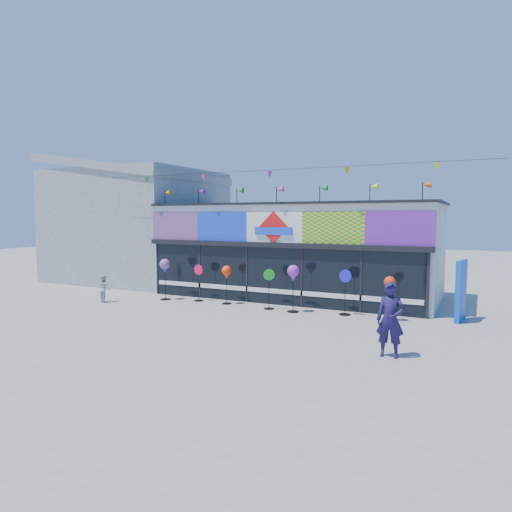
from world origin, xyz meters
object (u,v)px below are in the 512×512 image
Objects in this scene: spinner_4 at (293,274)px; spinner_6 at (390,285)px; spinner_5 at (345,291)px; spinner_1 at (199,282)px; adult_man at (390,320)px; spinner_0 at (165,267)px; blue_sign at (461,291)px; child at (104,288)px; spinner_2 at (227,273)px; spinner_3 at (269,288)px.

spinner_6 is (3.45, 0.08, -0.18)m from spinner_4.
spinner_1 is at bearing -179.73° from spinner_5.
spinner_5 is (1.85, 0.36, -0.53)m from spinner_4.
spinner_5 reaches higher than spinner_1.
spinner_6 is 0.80× the size of adult_man.
adult_man is at bearing -21.51° from spinner_0.
blue_sign reaches higher than spinner_4.
blue_sign is at bearing -148.41° from child.
spinner_4 reaches higher than spinner_6.
spinner_2 is 5.15m from child.
spinner_2 is 1.37× the size of child.
spinner_4 is at bearing -5.85° from spinner_3.
spinner_5 is 0.87× the size of adult_man.
spinner_0 is 1.06× the size of spinner_5.
child is at bearing -168.42° from spinner_4.
blue_sign reaches higher than spinner_2.
spinner_0 is 1.00× the size of spinner_4.
spinner_5 is 1.65m from spinner_6.
child is (-11.18, -1.67, -0.65)m from spinner_6.
spinner_3 is 1.35× the size of child.
spinner_4 is (5.81, 0.04, 0.01)m from spinner_0.
spinner_2 is at bearing -164.70° from blue_sign.
adult_man is at bearing -79.63° from spinner_6.
spinner_2 is 2.02m from spinner_3.
spinner_6 is at bearing -0.27° from spinner_3.
spinner_0 is at bearing -179.22° from spinner_6.
adult_man is at bearing -43.54° from spinner_4.
spinner_1 is at bearing 175.70° from spinner_4.
adult_man is (2.34, -4.34, 0.08)m from spinner_5.
spinner_2 reaches higher than spinner_6.
spinner_2 is 0.95× the size of spinner_5.
spinner_2 is (1.37, -0.04, 0.43)m from spinner_1.
blue_sign is 1.19× the size of spinner_0.
blue_sign reaches higher than spinner_3.
spinner_1 is (1.45, 0.37, -0.58)m from spinner_0.
spinner_3 is (3.33, -0.22, 0.00)m from spinner_1.
child is at bearing -158.45° from spinner_2.
spinner_1 is 3.89m from child.
spinner_0 is 0.92× the size of adult_man.
blue_sign is at bearing 11.32° from spinner_4.
spinner_3 is at bearing -145.74° from child.
spinner_0 is 1.13× the size of spinner_3.
spinner_3 is 2.89m from spinner_5.
blue_sign is 9.99m from spinner_1.
spinner_2 reaches higher than spinner_3.
adult_man is (-1.41, -5.10, -0.10)m from blue_sign.
blue_sign is at bearing 5.52° from spinner_2.
spinner_3 reaches higher than spinner_6.
spinner_4 is at bearing -169.12° from spinner_5.
spinner_2 is (-8.58, -0.83, 0.20)m from blue_sign.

